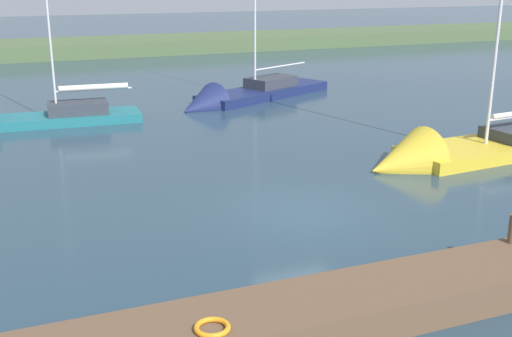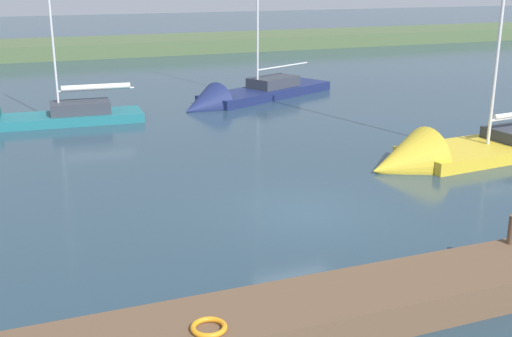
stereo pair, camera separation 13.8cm
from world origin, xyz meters
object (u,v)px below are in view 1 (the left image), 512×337
(sailboat_outer_mooring, at_px, (242,99))
(sailboat_mid_channel, at_px, (34,123))
(sailboat_far_right, at_px, (461,154))
(life_ring_buoy, at_px, (212,328))

(sailboat_outer_mooring, relative_size, sailboat_mid_channel, 1.35)
(sailboat_far_right, bearing_deg, life_ring_buoy, 30.64)
(life_ring_buoy, relative_size, sailboat_far_right, 0.05)
(life_ring_buoy, relative_size, sailboat_mid_channel, 0.07)
(life_ring_buoy, bearing_deg, sailboat_outer_mooring, -111.95)
(life_ring_buoy, bearing_deg, sailboat_far_right, -144.61)
(life_ring_buoy, height_order, sailboat_mid_channel, sailboat_mid_channel)
(sailboat_mid_channel, bearing_deg, life_ring_buoy, 98.13)
(sailboat_far_right, bearing_deg, sailboat_outer_mooring, -80.24)
(life_ring_buoy, bearing_deg, sailboat_mid_channel, -85.42)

